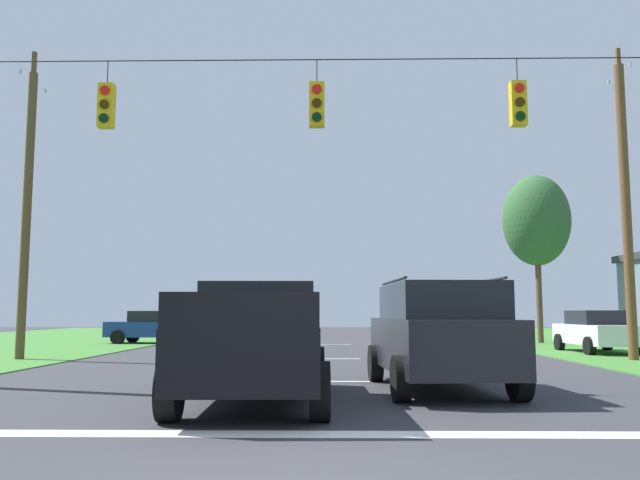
# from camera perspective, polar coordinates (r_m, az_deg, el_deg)

# --- Properties ---
(stop_bar_stripe) EXTENTS (14.06, 0.45, 0.01)m
(stop_bar_stripe) POSITION_cam_1_polar(r_m,az_deg,el_deg) (8.12, -1.60, -16.59)
(stop_bar_stripe) COLOR white
(stop_bar_stripe) RESTS_ON ground
(lane_dash_0) EXTENTS (2.50, 0.15, 0.01)m
(lane_dash_0) POSITION_cam_1_polar(r_m,az_deg,el_deg) (14.06, -0.49, -12.24)
(lane_dash_0) COLOR white
(lane_dash_0) RESTS_ON ground
(lane_dash_1) EXTENTS (2.50, 0.15, 0.01)m
(lane_dash_1) POSITION_cam_1_polar(r_m,az_deg,el_deg) (20.82, -0.01, -10.33)
(lane_dash_1) COLOR white
(lane_dash_1) RESTS_ON ground
(lane_dash_2) EXTENTS (2.50, 0.15, 0.01)m
(lane_dash_2) POSITION_cam_1_polar(r_m,az_deg,el_deg) (30.00, 0.29, -9.11)
(lane_dash_2) COLOR white
(lane_dash_2) RESTS_ON ground
(overhead_signal_span) EXTENTS (16.45, 0.31, 7.15)m
(overhead_signal_span) POSITION_cam_1_polar(r_m,az_deg,el_deg) (13.53, -0.88, 4.24)
(overhead_signal_span) COLOR #513926
(overhead_signal_span) RESTS_ON ground
(pickup_truck) EXTENTS (2.42, 5.46, 1.95)m
(pickup_truck) POSITION_cam_1_polar(r_m,az_deg,el_deg) (10.85, -5.54, -8.86)
(pickup_truck) COLOR black
(pickup_truck) RESTS_ON ground
(suv_black) EXTENTS (2.44, 4.91, 2.05)m
(suv_black) POSITION_cam_1_polar(r_m,az_deg,el_deg) (12.59, 10.27, -8.01)
(suv_black) COLOR black
(suv_black) RESTS_ON ground
(distant_car_crossing_white) EXTENTS (2.05, 4.31, 1.52)m
(distant_car_crossing_white) POSITION_cam_1_polar(r_m,az_deg,el_deg) (25.66, 23.12, -7.32)
(distant_car_crossing_white) COLOR silver
(distant_car_crossing_white) RESTS_ON ground
(distant_car_oncoming) EXTENTS (4.43, 2.30, 1.52)m
(distant_car_oncoming) POSITION_cam_1_polar(r_m,az_deg,el_deg) (31.62, -14.21, -7.35)
(distant_car_oncoming) COLOR navy
(distant_car_oncoming) RESTS_ON ground
(utility_pole_mid_right) EXTENTS (0.29, 1.58, 9.77)m
(utility_pole_mid_right) POSITION_cam_1_polar(r_m,az_deg,el_deg) (22.24, 25.16, 2.83)
(utility_pole_mid_right) COLOR brown
(utility_pole_mid_right) RESTS_ON ground
(utility_pole_near_left) EXTENTS (0.27, 1.85, 9.80)m
(utility_pole_near_left) POSITION_cam_1_polar(r_m,az_deg,el_deg) (22.45, -24.23, 2.65)
(utility_pole_near_left) COLOR brown
(utility_pole_near_left) RESTS_ON ground
(tree_roadside_right) EXTENTS (3.17, 3.17, 8.03)m
(tree_roadside_right) POSITION_cam_1_polar(r_m,az_deg,el_deg) (32.94, 18.38, 1.60)
(tree_roadside_right) COLOR brown
(tree_roadside_right) RESTS_ON ground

